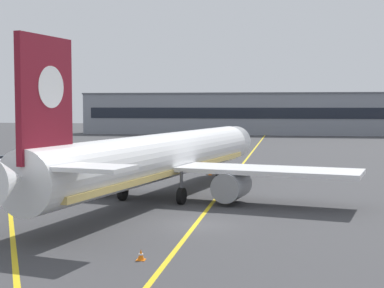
{
  "coord_description": "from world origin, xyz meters",
  "views": [
    {
      "loc": [
        5.42,
        -36.4,
        7.74
      ],
      "look_at": [
        -1.77,
        8.36,
        4.68
      ],
      "focal_mm": 53.91,
      "sensor_mm": 36.0,
      "label": 1
    }
  ],
  "objects": [
    {
      "name": "terminal_building",
      "position": [
        8.52,
        117.52,
        5.51
      ],
      "size": [
        113.34,
        12.4,
        11.0
      ],
      "color": "gray",
      "rests_on": "ground"
    },
    {
      "name": "safety_cone_by_nose_gear",
      "position": [
        -2.64,
        26.43,
        0.26
      ],
      "size": [
        0.44,
        0.44,
        0.55
      ],
      "color": "orange",
      "rests_on": "ground"
    },
    {
      "name": "service_car_nearest",
      "position": [
        -27.67,
        29.09,
        0.77
      ],
      "size": [
        4.41,
        4.01,
        1.79
      ],
      "color": "#2351A8",
      "rests_on": "ground"
    },
    {
      "name": "ground_plane",
      "position": [
        0.0,
        0.0,
        0.0
      ],
      "size": [
        400.0,
        400.0,
        0.0
      ],
      "primitive_type": "plane",
      "color": "#3D3D3F"
    },
    {
      "name": "safety_cone_by_tail",
      "position": [
        -1.59,
        -8.84,
        0.26
      ],
      "size": [
        0.44,
        0.44,
        0.55
      ],
      "color": "orange",
      "rests_on": "ground"
    },
    {
      "name": "airliner_foreground",
      "position": [
        -4.6,
        9.88,
        3.37
      ],
      "size": [
        32.28,
        41.12,
        11.65
      ],
      "color": "white",
      "rests_on": "ground"
    },
    {
      "name": "taxiway_centreline",
      "position": [
        0.0,
        30.0,
        0.0
      ],
      "size": [
        1.53,
        180.0,
        0.01
      ],
      "primitive_type": "cube",
      "rotation": [
        0.0,
        0.0,
        -0.01
      ],
      "color": "yellow",
      "rests_on": "ground"
    },
    {
      "name": "taxiway_lead_in_stripe",
      "position": [
        -14.0,
        2.0,
        0.0
      ],
      "size": [
        27.97,
        53.36,
        0.01
      ],
      "primitive_type": "cube",
      "rotation": [
        0.0,
        0.0,
        0.48
      ],
      "color": "yellow",
      "rests_on": "ground"
    }
  ]
}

